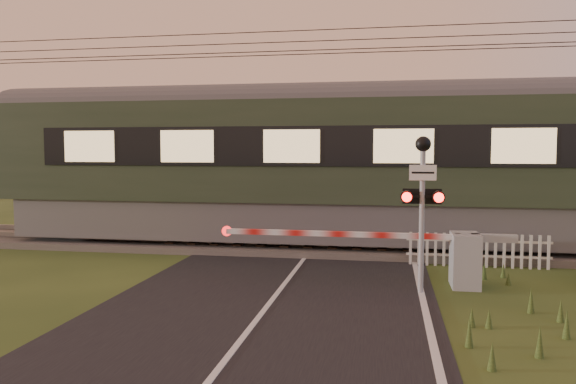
# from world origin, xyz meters

# --- Properties ---
(ground) EXTENTS (160.00, 160.00, 0.00)m
(ground) POSITION_xyz_m (0.00, 0.00, 0.00)
(ground) COLOR #273B17
(ground) RESTS_ON ground
(road) EXTENTS (6.00, 140.00, 0.03)m
(road) POSITION_xyz_m (0.02, -0.23, 0.01)
(road) COLOR black
(road) RESTS_ON ground
(track_bed) EXTENTS (140.00, 3.40, 0.39)m
(track_bed) POSITION_xyz_m (0.00, 6.50, 0.07)
(track_bed) COLOR #47423D
(track_bed) RESTS_ON ground
(overhead_wires) EXTENTS (120.00, 0.62, 0.62)m
(overhead_wires) POSITION_xyz_m (0.00, 6.50, 5.72)
(overhead_wires) COLOR black
(overhead_wires) RESTS_ON ground
(boom_gate) EXTENTS (6.14, 0.85, 1.13)m
(boom_gate) POSITION_xyz_m (3.40, 2.57, 0.61)
(boom_gate) COLOR gray
(boom_gate) RESTS_ON ground
(crossing_signal) EXTENTS (0.78, 0.34, 3.05)m
(crossing_signal) POSITION_xyz_m (2.74, 1.85, 2.10)
(crossing_signal) COLOR gray
(crossing_signal) RESTS_ON ground
(picket_fence) EXTENTS (3.35, 0.07, 0.81)m
(picket_fence) POSITION_xyz_m (4.22, 4.60, 0.41)
(picket_fence) COLOR silver
(picket_fence) RESTS_ON ground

